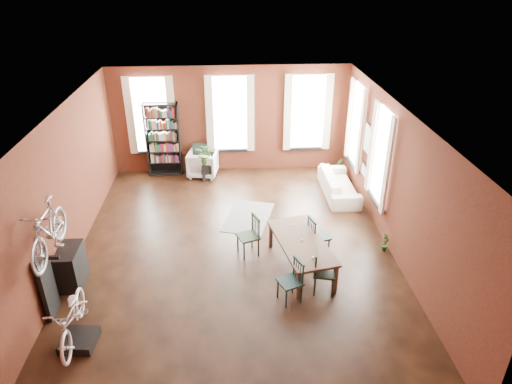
{
  "coord_description": "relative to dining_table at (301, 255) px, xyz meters",
  "views": [
    {
      "loc": [
        -0.07,
        -8.54,
        5.9
      ],
      "look_at": [
        0.52,
        0.6,
        1.18
      ],
      "focal_mm": 32.0,
      "sensor_mm": 36.0,
      "label": 1
    }
  ],
  "objects": [
    {
      "name": "dining_chair_d",
      "position": [
        0.46,
        0.49,
        0.13
      ],
      "size": [
        0.53,
        0.53,
        0.94
      ],
      "primitive_type": "cube",
      "rotation": [
        0.0,
        0.0,
        1.84
      ],
      "color": "#1A373B",
      "rests_on": "ground"
    },
    {
      "name": "cream_sofa",
      "position": [
        1.57,
        3.3,
        0.07
      ],
      "size": [
        0.61,
        2.08,
        0.81
      ],
      "primitive_type": "imported",
      "rotation": [
        0.0,
        0.0,
        1.57
      ],
      "color": "beige",
      "rests_on": "ground"
    },
    {
      "name": "plant_on_stand",
      "position": [
        -2.13,
        4.51,
        0.42
      ],
      "size": [
        0.77,
        0.8,
        0.49
      ],
      "primitive_type": "imported",
      "rotation": [
        0.0,
        0.0,
        -0.41
      ],
      "color": "#315522",
      "rests_on": "plant_stand"
    },
    {
      "name": "dining_chair_b",
      "position": [
        -1.08,
        0.58,
        0.13
      ],
      "size": [
        0.55,
        0.55,
        0.93
      ],
      "primitive_type": "cube",
      "rotation": [
        0.0,
        0.0,
        -1.2
      ],
      "color": "black",
      "rests_on": "ground"
    },
    {
      "name": "plant_small",
      "position": [
        1.99,
        0.52,
        -0.26
      ],
      "size": [
        0.49,
        0.45,
        0.16
      ],
      "primitive_type": "imported",
      "rotation": [
        0.0,
        0.0,
        0.94
      ],
      "color": "#285221",
      "rests_on": "ground"
    },
    {
      "name": "white_armchair",
      "position": [
        -2.24,
        4.8,
        0.09
      ],
      "size": [
        0.94,
        0.9,
        0.85
      ],
      "primitive_type": "imported",
      "rotation": [
        0.0,
        0.0,
        2.99
      ],
      "color": "silver",
      "rests_on": "ground"
    },
    {
      "name": "dining_chair_c",
      "position": [
        0.35,
        -0.78,
        0.12
      ],
      "size": [
        0.51,
        0.51,
        0.91
      ],
      "primitive_type": "cube",
      "rotation": [
        0.0,
        0.0,
        1.33
      ],
      "color": "#1C2E1B",
      "rests_on": "ground"
    },
    {
      "name": "plant_by_sofa",
      "position": [
        1.82,
        4.55,
        -0.21
      ],
      "size": [
        0.35,
        0.58,
        0.25
      ],
      "primitive_type": "imported",
      "rotation": [
        0.0,
        0.0,
        0.06
      ],
      "color": "#285923",
      "rests_on": "ground"
    },
    {
      "name": "dining_table",
      "position": [
        0.0,
        0.0,
        0.0
      ],
      "size": [
        1.29,
        2.13,
        0.68
      ],
      "primitive_type": "cube",
      "rotation": [
        0.0,
        0.0,
        0.2
      ],
      "color": "brown",
      "rests_on": "ground"
    },
    {
      "name": "striped_rug",
      "position": [
        -1.0,
        2.19,
        -0.33
      ],
      "size": [
        1.47,
        1.89,
        0.01
      ],
      "primitive_type": "cube",
      "rotation": [
        0.0,
        0.0,
        -0.29
      ],
      "color": "black",
      "rests_on": "ground"
    },
    {
      "name": "dining_chair_a",
      "position": [
        -0.36,
        -1.01,
        0.1
      ],
      "size": [
        0.53,
        0.53,
        0.88
      ],
      "primitive_type": "cube",
      "rotation": [
        0.0,
        0.0,
        -1.18
      ],
      "color": "#1A3A3B",
      "rests_on": "ground"
    },
    {
      "name": "bicycle_hung",
      "position": [
        -4.53,
        -1.1,
        1.79
      ],
      "size": [
        0.47,
        1.0,
        1.66
      ],
      "primitive_type": "imported",
      "color": "#A5A8AD",
      "rests_on": "bike_wall_rack"
    },
    {
      "name": "plant_stand",
      "position": [
        -2.15,
        4.49,
        -0.08
      ],
      "size": [
        0.31,
        0.31,
        0.51
      ],
      "primitive_type": "cube",
      "rotation": [
        0.0,
        0.0,
        0.26
      ],
      "color": "black",
      "rests_on": "ground"
    },
    {
      "name": "bike_wall_rack",
      "position": [
        -4.78,
        -1.1,
        0.31
      ],
      "size": [
        0.16,
        0.6,
        1.3
      ],
      "primitive_type": "cube",
      "color": "black",
      "rests_on": "ground"
    },
    {
      "name": "bike_trainer",
      "position": [
        -4.09,
        -1.9,
        -0.26
      ],
      "size": [
        0.61,
        0.61,
        0.16
      ],
      "primitive_type": "cube",
      "rotation": [
        0.0,
        0.0,
        -0.08
      ],
      "color": "black",
      "rests_on": "ground"
    },
    {
      "name": "bicycle_floor",
      "position": [
        -4.12,
        -1.89,
        0.63
      ],
      "size": [
        0.63,
        0.89,
        1.62
      ],
      "primitive_type": "imported",
      "rotation": [
        0.0,
        0.0,
        0.08
      ],
      "color": "silver",
      "rests_on": "bike_trainer"
    },
    {
      "name": "room",
      "position": [
        -1.13,
        1.32,
        1.8
      ],
      "size": [
        9.0,
        9.04,
        3.22
      ],
      "color": "black",
      "rests_on": "ground"
    },
    {
      "name": "console_table",
      "position": [
        -4.66,
        -0.2,
        0.06
      ],
      "size": [
        0.4,
        0.8,
        0.8
      ],
      "primitive_type": "cube",
      "color": "black",
      "rests_on": "ground"
    },
    {
      "name": "bookshelf",
      "position": [
        -3.38,
        5.0,
        0.76
      ],
      "size": [
        1.0,
        0.32,
        2.2
      ],
      "primitive_type": "cube",
      "color": "black",
      "rests_on": "ground"
    }
  ]
}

